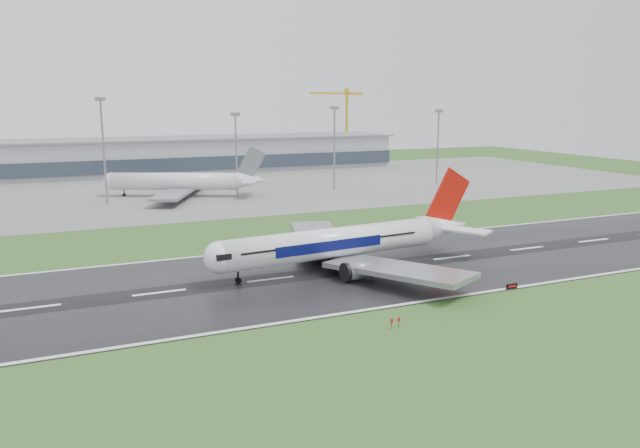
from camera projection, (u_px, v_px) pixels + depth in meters
name	position (u px, v px, depth m)	size (l,w,h in m)	color
ground	(271.00, 280.00, 110.92)	(520.00, 520.00, 0.00)	#2A521E
runway	(271.00, 279.00, 110.91)	(400.00, 45.00, 0.10)	black
apron	(162.00, 190.00, 223.40)	(400.00, 130.00, 0.08)	slate
terminal	(140.00, 157.00, 275.91)	(240.00, 36.00, 15.00)	#91939C
main_airliner	(350.00, 223.00, 117.95)	(59.26, 56.44, 17.50)	white
parked_airliner	(181.00, 172.00, 206.94)	(56.98, 53.05, 16.70)	silver
tower_crane	(347.00, 125.00, 330.54)	(39.65, 2.16, 39.54)	gold
runway_sign	(512.00, 286.00, 105.09)	(2.30, 0.26, 1.04)	black
floodmast_2	(104.00, 153.00, 189.60)	(0.64, 0.64, 32.31)	gray
floodmast_3	(236.00, 157.00, 206.70)	(0.64, 0.64, 27.33)	gray
floodmast_4	(334.00, 150.00, 220.84)	(0.64, 0.64, 29.34)	gray
floodmast_5	(438.00, 149.00, 238.41)	(0.64, 0.64, 27.95)	gray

